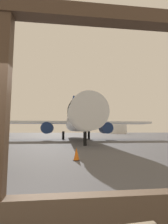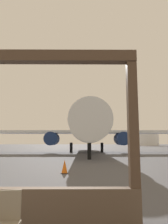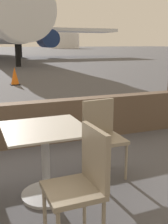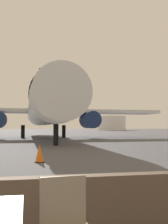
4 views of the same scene
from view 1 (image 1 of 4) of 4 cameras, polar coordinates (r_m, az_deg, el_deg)
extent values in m
plane|color=#4C4C51|center=(42.49, -7.89, -8.52)|extent=(220.00, 220.00, 0.00)
cube|color=#4C3828|center=(3.19, -24.87, 29.42)|extent=(7.21, 0.24, 0.24)
cube|color=#4C3828|center=(2.61, -26.71, -3.99)|extent=(0.20, 0.20, 3.28)
cylinder|color=silver|center=(30.77, -2.54, -3.10)|extent=(3.75, 27.38, 3.75)
cone|color=silver|center=(15.90, 1.30, 0.05)|extent=(3.56, 2.60, 3.56)
cylinder|color=black|center=(17.79, 0.46, -0.16)|extent=(3.83, 0.90, 3.83)
cube|color=silver|center=(30.99, -15.94, -3.44)|extent=(12.50, 4.20, 0.36)
cube|color=silver|center=(31.99, 10.45, -3.67)|extent=(12.50, 4.20, 0.36)
cylinder|color=navy|center=(29.30, -12.34, -5.34)|extent=(1.90, 3.20, 1.90)
cylinder|color=navy|center=(30.04, 7.40, -5.45)|extent=(1.90, 3.20, 1.90)
cube|color=navy|center=(43.31, -3.66, 1.61)|extent=(0.36, 4.40, 5.20)
cylinder|color=black|center=(18.00, 0.35, -9.07)|extent=(0.36, 0.36, 1.49)
cylinder|color=black|center=(31.56, -7.08, -7.90)|extent=(0.44, 0.44, 1.49)
cylinder|color=black|center=(31.89, 1.66, -7.93)|extent=(0.44, 0.44, 1.49)
cylinder|color=yellow|center=(7.46, -26.40, -8.57)|extent=(0.09, 0.09, 0.52)
cone|color=orange|center=(9.20, -2.59, -14.10)|extent=(0.32, 0.32, 0.68)
cube|color=black|center=(9.25, -2.60, -16.08)|extent=(0.36, 0.36, 0.03)
cylinder|color=white|center=(95.28, 11.41, -5.80)|extent=(9.89, 9.89, 4.92)
camera|label=2|loc=(2.51, 134.66, 4.85)|focal=34.14mm
camera|label=3|loc=(1.83, -158.65, 4.67)|focal=44.48mm
camera|label=4|loc=(1.17, 165.53, -5.74)|focal=43.87mm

